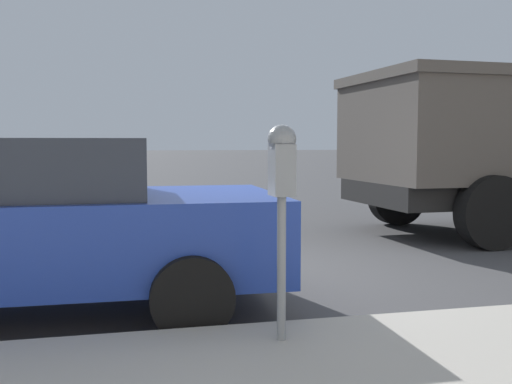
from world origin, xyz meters
TOP-DOWN VIEW (x-y plane):
  - ground_plane at (0.00, 0.00)m, footprint 220.00×220.00m
  - parking_meter at (-2.61, 0.18)m, footprint 0.21×0.19m
  - car_blue at (-1.01, 2.12)m, footprint 2.18×4.53m

SIDE VIEW (x-z plane):
  - ground_plane at x=0.00m, z-range 0.00..0.00m
  - car_blue at x=-1.01m, z-range 0.05..1.56m
  - parking_meter at x=-2.61m, z-range 0.53..1.98m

